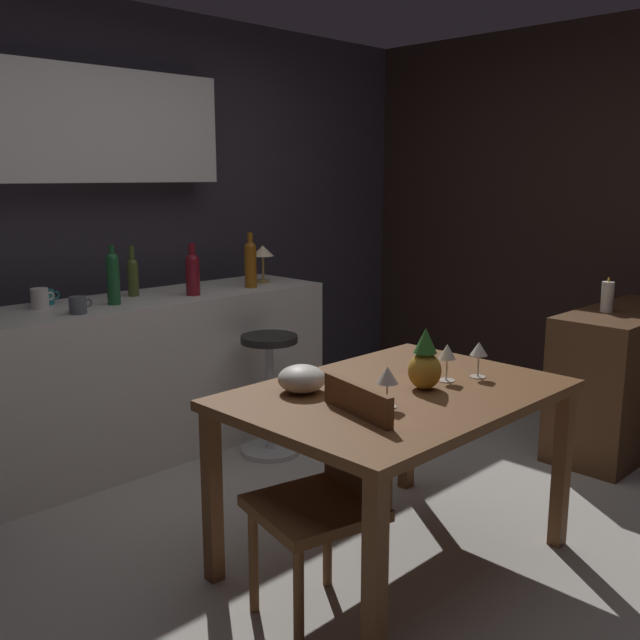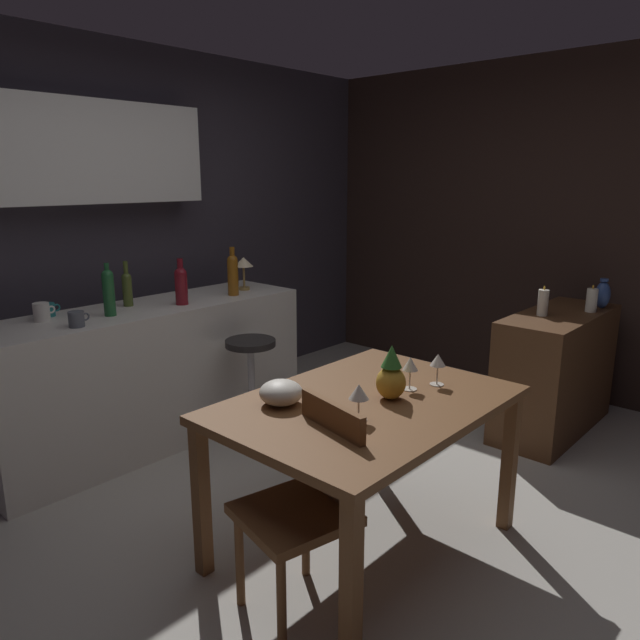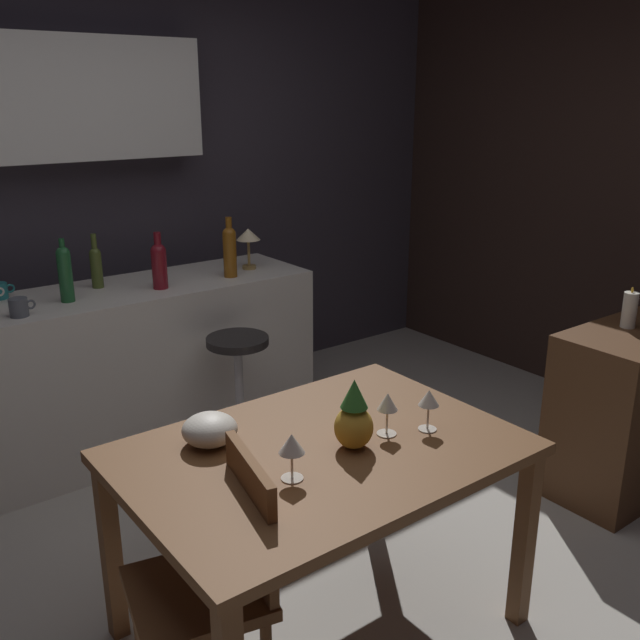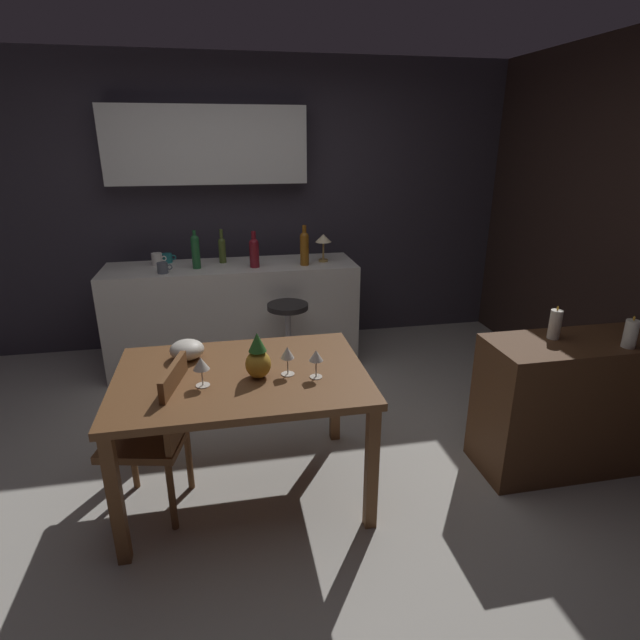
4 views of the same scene
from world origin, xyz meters
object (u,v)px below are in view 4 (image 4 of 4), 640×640
sideboard_cabinet (572,404)px  pineapple_centerpiece (258,359)px  dining_table (242,387)px  wine_glass_left (287,354)px  counter_lamp (323,240)px  pillar_candle_short (555,324)px  bar_stool (289,343)px  wine_bottle_ruby (254,251)px  cup_white (157,259)px  fruit_bowl (187,350)px  wine_glass_right (201,365)px  wine_glass_center (316,357)px  wine_bottle_amber (304,247)px  wine_bottle_olive (222,248)px  chair_near_window (158,432)px  cup_teal (167,258)px  cup_slate (163,268)px  wine_bottle_green (196,250)px  pillar_candle_tall (631,334)px

sideboard_cabinet → pineapple_centerpiece: 1.90m
dining_table → wine_glass_left: bearing=-15.0°
counter_lamp → pillar_candle_short: 2.06m
bar_stool → wine_bottle_ruby: wine_bottle_ruby is taller
cup_white → fruit_bowl: bearing=-79.2°
wine_bottle_ruby → counter_lamp: 0.61m
wine_glass_right → pillar_candle_short: pillar_candle_short is taller
wine_glass_right → wine_glass_center: 0.57m
pineapple_centerpiece → wine_bottle_amber: size_ratio=0.74×
pineapple_centerpiece → wine_bottle_olive: (-0.14, 1.94, 0.18)m
bar_stool → wine_bottle_ruby: (-0.21, 0.41, 0.66)m
chair_near_window → counter_lamp: size_ratio=3.59×
wine_glass_right → wine_glass_left: bearing=5.9°
wine_glass_center → cup_teal: cup_teal is taller
cup_white → wine_bottle_olive: bearing=0.0°
wine_glass_right → cup_slate: size_ratio=1.29×
fruit_bowl → cup_slate: bearing=100.1°
sideboard_cabinet → wine_glass_right: size_ratio=7.17×
pineapple_centerpiece → cup_slate: size_ratio=2.08×
wine_glass_left → cup_teal: size_ratio=1.25×
pineapple_centerpiece → cup_slate: same height
wine_bottle_ruby → dining_table: bearing=-96.9°
wine_glass_center → wine_bottle_ruby: 1.80m
fruit_bowl → wine_glass_left: bearing=-30.5°
wine_glass_center → counter_lamp: 1.93m
wine_glass_center → wine_glass_right: bearing=178.3°
cup_slate → wine_glass_center: bearing=-62.2°
wine_glass_left → pillar_candle_short: 1.55m
wine_glass_right → pillar_candle_short: size_ratio=0.78×
dining_table → wine_bottle_green: bearing=99.0°
sideboard_cabinet → pillar_candle_tall: size_ratio=6.02×
pineapple_centerpiece → counter_lamp: (0.71, 1.81, 0.24)m
wine_bottle_olive → pillar_candle_short: bearing=-46.3°
bar_stool → wine_bottle_olive: wine_bottle_olive is taller
wine_bottle_green → cup_slate: 0.30m
wine_bottle_green → pillar_candle_short: wine_bottle_green is taller
cup_white → counter_lamp: (1.39, -0.13, 0.13)m
dining_table → wine_glass_left: wine_glass_left is taller
wine_glass_left → wine_glass_center: 0.15m
chair_near_window → pillar_candle_tall: pillar_candle_tall is taller
cup_slate → pillar_candle_short: 2.84m
wine_bottle_green → cup_slate: size_ratio=2.64×
cup_white → wine_glass_right: bearing=-78.5°
wine_bottle_ruby → cup_teal: bearing=157.1°
cup_slate → pillar_candle_tall: size_ratio=0.65×
dining_table → wine_bottle_ruby: wine_bottle_ruby is taller
fruit_bowl → wine_bottle_amber: bearing=57.2°
wine_glass_right → fruit_bowl: size_ratio=0.81×
wine_bottle_ruby → wine_bottle_green: bearing=174.0°
chair_near_window → cup_teal: cup_teal is taller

